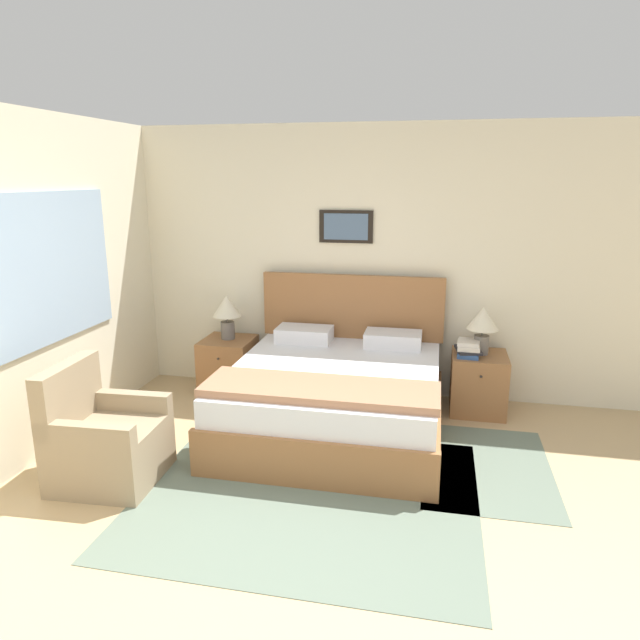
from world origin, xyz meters
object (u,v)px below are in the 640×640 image
nightstand_by_door (478,383)px  table_lamp_near_window (227,310)px  nightstand_near_window (229,365)px  armchair (104,441)px  bed (335,395)px  table_lamp_by_door (483,322)px

nightstand_by_door → table_lamp_near_window: bearing=179.4°
nightstand_near_window → armchair: bearing=-97.8°
nightstand_near_window → table_lamp_near_window: 0.57m
nightstand_by_door → nightstand_near_window: bearing=180.0°
bed → table_lamp_near_window: size_ratio=4.36×
table_lamp_near_window → bed: bearing=-30.4°
bed → table_lamp_by_door: size_ratio=4.36×
table_lamp_near_window → table_lamp_by_door: bearing=0.0°
table_lamp_by_door → nightstand_by_door: bearing=-99.6°
table_lamp_by_door → table_lamp_near_window: bearing=180.0°
armchair → table_lamp_near_window: 1.93m
bed → armchair: bed is taller
bed → nightstand_by_door: (1.21, 0.69, -0.05)m
bed → table_lamp_by_door: bearing=30.3°
table_lamp_by_door → bed: bearing=-149.7°
bed → nightstand_near_window: size_ratio=3.50×
nightstand_near_window → table_lamp_near_window: table_lamp_near_window is taller
table_lamp_near_window → table_lamp_by_door: 2.43m
nightstand_near_window → table_lamp_by_door: (2.43, 0.02, 0.57)m
nightstand_by_door → table_lamp_by_door: bearing=80.4°
bed → nightstand_by_door: bearing=29.6°
bed → table_lamp_by_door: bed is taller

